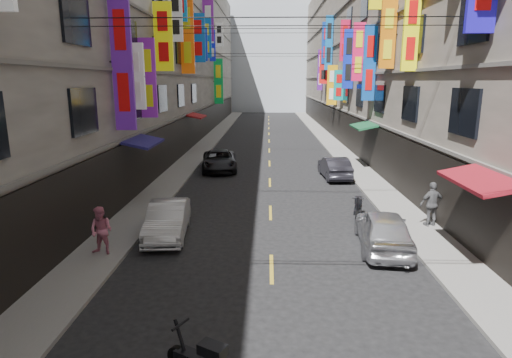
# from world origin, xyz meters

# --- Properties ---
(sidewalk_left) EXTENTS (2.00, 90.00, 0.12)m
(sidewalk_left) POSITION_xyz_m (-6.00, 42.00, 0.06)
(sidewalk_left) COLOR slate
(sidewalk_left) RESTS_ON ground
(sidewalk_right) EXTENTS (2.00, 90.00, 0.12)m
(sidewalk_right) POSITION_xyz_m (6.00, 42.00, 0.06)
(sidewalk_right) COLOR slate
(sidewalk_right) RESTS_ON ground
(building_row_left) EXTENTS (10.14, 90.00, 19.00)m
(building_row_left) POSITION_xyz_m (-11.99, 42.00, 9.49)
(building_row_left) COLOR gray
(building_row_left) RESTS_ON ground
(building_row_right) EXTENTS (10.14, 90.00, 19.00)m
(building_row_right) POSITION_xyz_m (11.99, 42.00, 9.49)
(building_row_right) COLOR #9E9185
(building_row_right) RESTS_ON ground
(haze_block) EXTENTS (18.00, 8.00, 22.00)m
(haze_block) POSITION_xyz_m (0.00, 92.00, 11.00)
(haze_block) COLOR #A5AEB8
(haze_block) RESTS_ON ground
(shop_signage) EXTENTS (14.00, 55.00, 12.38)m
(shop_signage) POSITION_xyz_m (-0.20, 34.96, 9.12)
(shop_signage) COLOR blue
(shop_signage) RESTS_ON ground
(street_awnings) EXTENTS (13.99, 35.20, 0.41)m
(street_awnings) POSITION_xyz_m (-1.26, 26.00, 3.00)
(street_awnings) COLOR #165015
(street_awnings) RESTS_ON ground
(overhead_cables) EXTENTS (14.00, 38.04, 1.24)m
(overhead_cables) POSITION_xyz_m (0.00, 30.00, 8.80)
(overhead_cables) COLOR black
(overhead_cables) RESTS_ON ground
(lane_markings) EXTENTS (0.12, 80.20, 0.01)m
(lane_markings) POSITION_xyz_m (0.00, 39.00, 0.00)
(lane_markings) COLOR gold
(lane_markings) RESTS_ON ground
(scooter_far_right) EXTENTS (0.69, 1.77, 1.14)m
(scooter_far_right) POSITION_xyz_m (3.85, 23.37, 0.44)
(scooter_far_right) COLOR black
(scooter_far_right) RESTS_ON ground
(car_left_mid) EXTENTS (1.79, 4.17, 1.34)m
(car_left_mid) POSITION_xyz_m (-4.00, 20.85, 0.67)
(car_left_mid) COLOR silver
(car_left_mid) RESTS_ON ground
(car_left_far) EXTENTS (2.76, 5.06, 1.35)m
(car_left_far) POSITION_xyz_m (-3.40, 33.49, 0.67)
(car_left_far) COLOR black
(car_left_far) RESTS_ON ground
(car_right_mid) EXTENTS (2.15, 4.41, 1.45)m
(car_right_mid) POSITION_xyz_m (4.00, 19.80, 0.72)
(car_right_mid) COLOR silver
(car_right_mid) RESTS_ON ground
(car_right_far) EXTENTS (1.66, 4.16, 1.35)m
(car_right_far) POSITION_xyz_m (4.00, 31.28, 0.67)
(car_right_far) COLOR #26252D
(car_right_far) RESTS_ON ground
(pedestrian_lfar) EXTENTS (0.90, 0.71, 1.66)m
(pedestrian_lfar) POSITION_xyz_m (-5.77, 18.79, 0.95)
(pedestrian_lfar) COLOR #D36F8B
(pedestrian_lfar) RESTS_ON sidewalk_left
(pedestrian_rfar) EXTENTS (1.18, 0.83, 1.83)m
(pedestrian_rfar) POSITION_xyz_m (6.52, 22.03, 1.04)
(pedestrian_rfar) COLOR #535456
(pedestrian_rfar) RESTS_ON sidewalk_right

